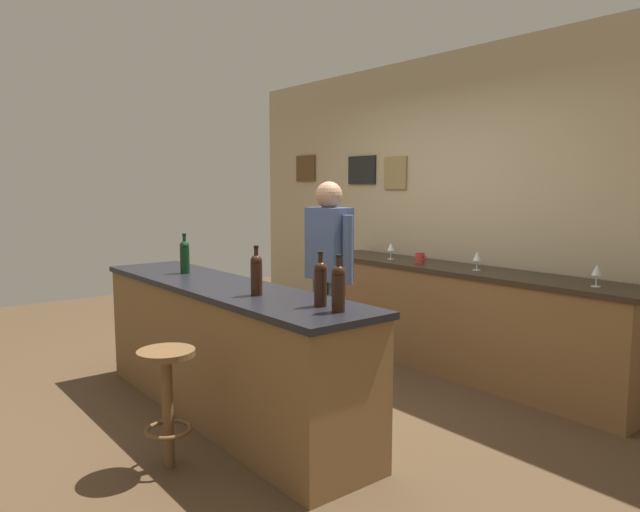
% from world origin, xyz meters
% --- Properties ---
extents(ground_plane, '(10.00, 10.00, 0.00)m').
position_xyz_m(ground_plane, '(0.00, 0.00, 0.00)').
color(ground_plane, '#4C3823').
extents(back_wall, '(6.00, 0.09, 2.80)m').
position_xyz_m(back_wall, '(-0.01, 2.03, 1.40)').
color(back_wall, tan).
rests_on(back_wall, ground_plane).
extents(bar_counter, '(2.74, 0.60, 0.92)m').
position_xyz_m(bar_counter, '(0.00, -0.40, 0.46)').
color(bar_counter, brown).
rests_on(bar_counter, ground_plane).
extents(side_counter, '(3.11, 0.56, 0.90)m').
position_xyz_m(side_counter, '(0.40, 1.65, 0.45)').
color(side_counter, brown).
rests_on(side_counter, ground_plane).
extents(bartender, '(0.52, 0.21, 1.62)m').
position_xyz_m(bartender, '(0.00, 0.54, 0.94)').
color(bartender, '#384766').
rests_on(bartender, ground_plane).
extents(bar_stool, '(0.32, 0.32, 0.68)m').
position_xyz_m(bar_stool, '(0.48, -1.03, 0.46)').
color(bar_stool, brown).
rests_on(bar_stool, ground_plane).
extents(wine_bottle_a, '(0.07, 0.07, 0.31)m').
position_xyz_m(wine_bottle_a, '(-0.62, -0.37, 1.06)').
color(wine_bottle_a, black).
rests_on(wine_bottle_a, bar_counter).
extents(wine_bottle_b, '(0.07, 0.07, 0.31)m').
position_xyz_m(wine_bottle_b, '(0.49, -0.43, 1.06)').
color(wine_bottle_b, black).
rests_on(wine_bottle_b, bar_counter).
extents(wine_bottle_c, '(0.07, 0.07, 0.31)m').
position_xyz_m(wine_bottle_c, '(0.98, -0.33, 1.06)').
color(wine_bottle_c, black).
rests_on(wine_bottle_c, bar_counter).
extents(wine_bottle_d, '(0.07, 0.07, 0.31)m').
position_xyz_m(wine_bottle_d, '(1.16, -0.35, 1.06)').
color(wine_bottle_d, black).
rests_on(wine_bottle_d, bar_counter).
extents(wine_glass_a, '(0.07, 0.07, 0.16)m').
position_xyz_m(wine_glass_a, '(-0.37, 1.60, 1.01)').
color(wine_glass_a, silver).
rests_on(wine_glass_a, side_counter).
extents(wine_glass_b, '(0.07, 0.07, 0.16)m').
position_xyz_m(wine_glass_b, '(0.59, 1.62, 1.01)').
color(wine_glass_b, silver).
rests_on(wine_glass_b, side_counter).
extents(wine_glass_c, '(0.07, 0.07, 0.16)m').
position_xyz_m(wine_glass_c, '(1.58, 1.60, 1.01)').
color(wine_glass_c, silver).
rests_on(wine_glass_c, side_counter).
extents(coffee_mug, '(0.12, 0.08, 0.09)m').
position_xyz_m(coffee_mug, '(-0.00, 1.59, 0.95)').
color(coffee_mug, '#B2332D').
rests_on(coffee_mug, side_counter).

